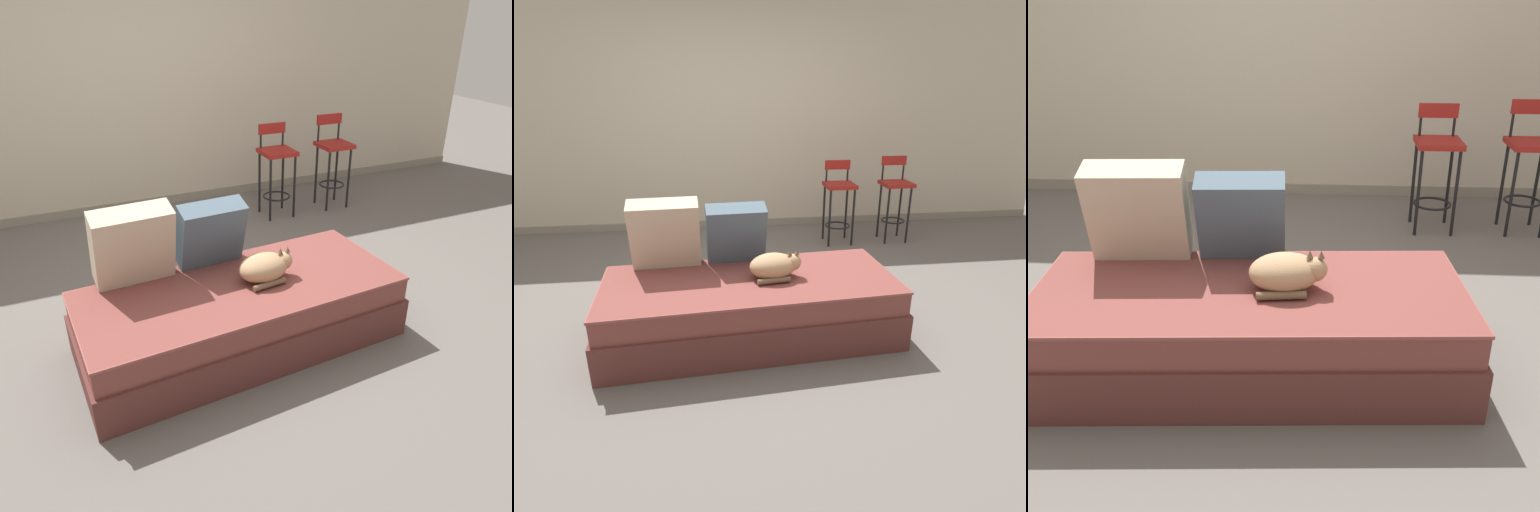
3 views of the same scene
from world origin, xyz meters
TOP-DOWN VIEW (x-y plane):
  - ground_plane at (0.00, 0.00)m, footprint 16.00×16.00m
  - wall_back_panel at (0.00, 2.25)m, footprint 8.00×0.10m
  - wall_baseboard_trim at (0.00, 2.20)m, footprint 8.00×0.02m
  - couch at (0.00, -0.40)m, footprint 2.05×0.98m
  - throw_pillow_corner at (-0.57, -0.11)m, footprint 0.49×0.31m
  - throw_pillow_middle at (-0.07, -0.08)m, footprint 0.44×0.30m
  - cat at (0.17, -0.40)m, footprint 0.37×0.28m
  - bar_stool_near_window at (1.14, 1.46)m, footprint 0.32×0.32m
  - bar_stool_by_doorway at (1.79, 1.46)m, footprint 0.32×0.32m

SIDE VIEW (x-z plane):
  - ground_plane at x=0.00m, z-range 0.00..0.00m
  - wall_baseboard_trim at x=0.00m, z-range 0.00..0.09m
  - couch at x=0.00m, z-range 0.00..0.43m
  - cat at x=0.17m, z-range 0.41..0.61m
  - bar_stool_near_window at x=1.14m, z-range 0.08..0.99m
  - bar_stool_by_doorway at x=1.79m, z-range 0.08..1.02m
  - throw_pillow_middle at x=-0.07m, z-range 0.43..0.88m
  - throw_pillow_corner at x=-0.57m, z-range 0.43..0.93m
  - wall_back_panel at x=0.00m, z-range 0.00..2.60m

